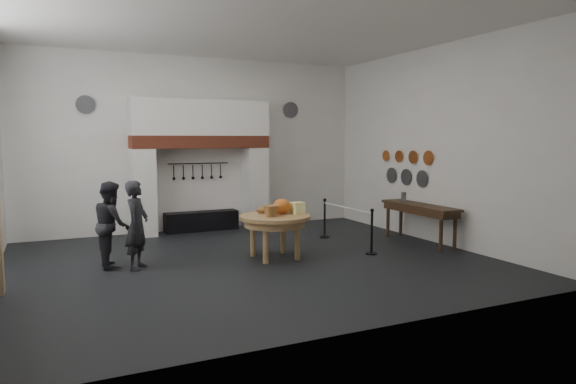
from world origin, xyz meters
name	(u,v)px	position (x,y,z in m)	size (l,w,h in m)	color
floor	(253,261)	(0.00, 0.00, 0.00)	(9.00, 8.00, 0.02)	black
ceiling	(252,26)	(0.00, 0.00, 4.50)	(9.00, 8.00, 0.02)	silver
wall_back	(197,144)	(0.00, 4.00, 2.25)	(9.00, 0.02, 4.50)	silver
wall_front	(371,151)	(0.00, -4.00, 2.25)	(9.00, 0.02, 4.50)	silver
wall_right	(436,145)	(4.50, 0.00, 2.25)	(0.02, 8.00, 4.50)	silver
chimney_pier_left	(143,192)	(-1.48, 3.65, 1.07)	(0.55, 0.70, 2.15)	silver
chimney_pier_right	(255,188)	(1.48, 3.65, 1.07)	(0.55, 0.70, 2.15)	silver
hearth_brick_band	(201,142)	(0.00, 3.65, 2.31)	(3.50, 0.72, 0.32)	#9E442B
chimney_hood	(200,118)	(0.00, 3.65, 2.92)	(3.50, 0.70, 0.90)	silver
iron_range	(201,221)	(0.00, 3.72, 0.25)	(1.90, 0.45, 0.50)	black
utensil_rail	(198,163)	(0.00, 3.92, 1.75)	(0.02, 0.02, 1.60)	black
work_table	(275,217)	(0.49, 0.07, 0.84)	(1.43, 1.43, 0.07)	#AA8350
pumpkin	(282,206)	(0.69, 0.17, 1.03)	(0.36, 0.36, 0.31)	orange
cheese_block_big	(298,208)	(0.99, 0.02, 0.99)	(0.22, 0.22, 0.24)	#F1EF90
cheese_block_small	(291,207)	(0.97, 0.32, 0.97)	(0.18, 0.18, 0.20)	#DAC782
wicker_basket	(271,211)	(0.34, -0.08, 0.98)	(0.32, 0.32, 0.22)	olive
bread_loaf	(263,210)	(0.39, 0.42, 0.94)	(0.31, 0.18, 0.13)	olive
visitor_near	(137,225)	(-2.14, 0.36, 0.82)	(0.60, 0.39, 1.64)	black
visitor_far	(112,224)	(-2.54, 0.76, 0.81)	(0.78, 0.61, 1.61)	black
side_table	(420,206)	(4.10, 0.02, 0.87)	(0.55, 2.20, 0.06)	#372214
pewter_jug	(404,197)	(4.10, 0.62, 1.01)	(0.12, 0.12, 0.22)	#4C4B50
copper_pan_a	(428,158)	(4.46, 0.20, 1.95)	(0.34, 0.34, 0.03)	#C6662D
copper_pan_b	(413,157)	(4.46, 0.75, 1.95)	(0.32, 0.32, 0.03)	#C6662D
copper_pan_c	(399,156)	(4.46, 1.30, 1.95)	(0.30, 0.30, 0.03)	#C6662D
copper_pan_d	(386,156)	(4.46, 1.85, 1.95)	(0.28, 0.28, 0.03)	#C6662D
pewter_plate_left	(422,179)	(4.46, 0.40, 1.45)	(0.40, 0.40, 0.03)	#4C4C51
pewter_plate_mid	(406,177)	(4.46, 1.00, 1.45)	(0.40, 0.40, 0.03)	#4C4C51
pewter_plate_right	(391,175)	(4.46, 1.60, 1.45)	(0.40, 0.40, 0.03)	#4C4C51
pewter_plate_back_left	(86,105)	(-2.70, 3.96, 3.20)	(0.44, 0.44, 0.03)	#4C4C51
pewter_plate_back_right	(291,110)	(2.70, 3.96, 3.20)	(0.44, 0.44, 0.03)	#4C4C51
barrier_post_near	(372,233)	(2.46, -0.47, 0.45)	(0.05, 0.05, 0.90)	black
barrier_post_far	(325,219)	(2.46, 1.53, 0.45)	(0.05, 0.05, 0.90)	black
barrier_rope	(347,208)	(2.46, 0.53, 0.85)	(0.04, 0.04, 2.00)	beige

